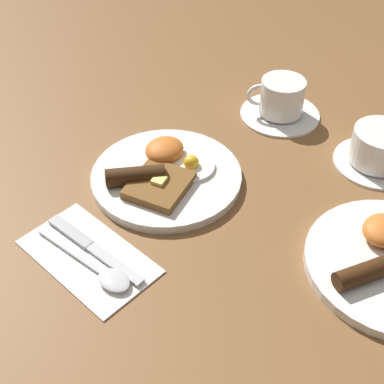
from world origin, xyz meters
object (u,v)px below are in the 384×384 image
at_px(breakfast_plate_near, 165,174).
at_px(knife, 89,245).
at_px(teacup_far, 379,149).
at_px(spoon, 104,274).
at_px(teacup_near, 281,101).

xyz_separation_m(breakfast_plate_near, knife, (0.18, 0.02, -0.01)).
relative_size(teacup_far, spoon, 0.80).
xyz_separation_m(teacup_far, spoon, (0.47, -0.16, -0.02)).
bearing_deg(breakfast_plate_near, teacup_far, 138.22).
bearing_deg(teacup_far, breakfast_plate_near, -41.78).
height_order(teacup_near, spoon, teacup_near).
height_order(breakfast_plate_near, teacup_far, teacup_far).
bearing_deg(teacup_far, teacup_near, -93.59).
bearing_deg(knife, breakfast_plate_near, 96.15).
height_order(teacup_near, knife, teacup_near).
relative_size(breakfast_plate_near, teacup_far, 1.72).
relative_size(teacup_far, knife, 0.77).
bearing_deg(breakfast_plate_near, spoon, 21.02).
height_order(breakfast_plate_near, knife, breakfast_plate_near).
relative_size(breakfast_plate_near, knife, 1.31).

